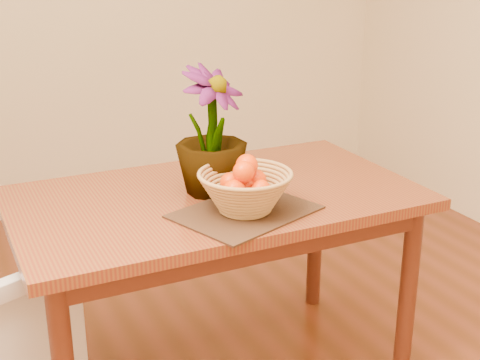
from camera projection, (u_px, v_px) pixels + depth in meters
name	position (u px, v px, depth m)	size (l,w,h in m)	color
table	(216.00, 216.00, 2.36)	(1.40, 0.80, 0.75)	brown
placemat	(245.00, 212.00, 2.15)	(0.43, 0.32, 0.01)	#3E2816
wicker_basket	(245.00, 193.00, 2.13)	(0.31, 0.31, 0.13)	tan
orange_pile	(245.00, 180.00, 2.12)	(0.18, 0.17, 0.13)	#F83A04
potted_plant	(211.00, 131.00, 2.26)	(0.25, 0.25, 0.44)	#1A4F16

